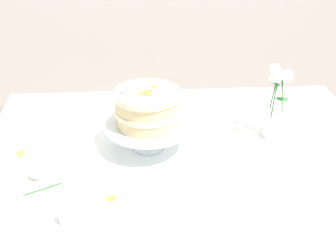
{
  "coord_description": "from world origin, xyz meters",
  "views": [
    {
      "loc": [
        -0.13,
        -1.27,
        1.57
      ],
      "look_at": [
        -0.05,
        0.01,
        0.86
      ],
      "focal_mm": 46.75,
      "sensor_mm": 36.0,
      "label": 1
    }
  ],
  "objects_px": {
    "dining_table": "(182,177)",
    "fallen_rose": "(36,173)",
    "cake_stand": "(148,128)",
    "teacup": "(72,217)",
    "layer_cake": "(147,108)",
    "flower_vase": "(275,110)"
  },
  "relations": [
    {
      "from": "teacup",
      "to": "fallen_rose",
      "type": "distance_m",
      "value": 0.25
    },
    {
      "from": "flower_vase",
      "to": "teacup",
      "type": "xyz_separation_m",
      "value": [
        -0.67,
        -0.42,
        -0.09
      ]
    },
    {
      "from": "dining_table",
      "to": "fallen_rose",
      "type": "height_order",
      "value": "fallen_rose"
    },
    {
      "from": "cake_stand",
      "to": "teacup",
      "type": "distance_m",
      "value": 0.43
    },
    {
      "from": "cake_stand",
      "to": "fallen_rose",
      "type": "xyz_separation_m",
      "value": [
        -0.36,
        -0.15,
        -0.06
      ]
    },
    {
      "from": "dining_table",
      "to": "teacup",
      "type": "height_order",
      "value": "teacup"
    },
    {
      "from": "fallen_rose",
      "to": "teacup",
      "type": "bearing_deg",
      "value": -56.45
    },
    {
      "from": "cake_stand",
      "to": "fallen_rose",
      "type": "bearing_deg",
      "value": -156.59
    },
    {
      "from": "cake_stand",
      "to": "fallen_rose",
      "type": "relative_size",
      "value": 2.65
    },
    {
      "from": "dining_table",
      "to": "flower_vase",
      "type": "relative_size",
      "value": 4.97
    },
    {
      "from": "dining_table",
      "to": "fallen_rose",
      "type": "xyz_separation_m",
      "value": [
        -0.47,
        -0.1,
        0.11
      ]
    },
    {
      "from": "teacup",
      "to": "layer_cake",
      "type": "bearing_deg",
      "value": 59.06
    },
    {
      "from": "flower_vase",
      "to": "fallen_rose",
      "type": "distance_m",
      "value": 0.84
    },
    {
      "from": "cake_stand",
      "to": "flower_vase",
      "type": "height_order",
      "value": "flower_vase"
    },
    {
      "from": "cake_stand",
      "to": "flower_vase",
      "type": "bearing_deg",
      "value": 6.68
    },
    {
      "from": "cake_stand",
      "to": "layer_cake",
      "type": "xyz_separation_m",
      "value": [
        -0.0,
        -0.0,
        0.08
      ]
    },
    {
      "from": "cake_stand",
      "to": "fallen_rose",
      "type": "distance_m",
      "value": 0.39
    },
    {
      "from": "layer_cake",
      "to": "flower_vase",
      "type": "height_order",
      "value": "flower_vase"
    },
    {
      "from": "cake_stand",
      "to": "fallen_rose",
      "type": "height_order",
      "value": "cake_stand"
    },
    {
      "from": "flower_vase",
      "to": "teacup",
      "type": "height_order",
      "value": "flower_vase"
    },
    {
      "from": "cake_stand",
      "to": "layer_cake",
      "type": "height_order",
      "value": "layer_cake"
    },
    {
      "from": "flower_vase",
      "to": "fallen_rose",
      "type": "bearing_deg",
      "value": -165.65
    }
  ]
}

